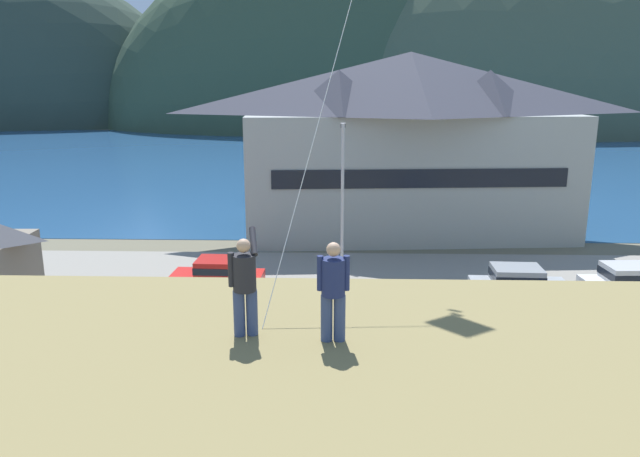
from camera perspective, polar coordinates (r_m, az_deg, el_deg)
The scene contains 20 objects.
ground_plane at distance 21.04m, azimuth -3.86°, elevation -14.12°, with size 600.00×600.00×0.00m, color #66604C.
parking_lot_pad at distance 25.52m, azimuth -2.78°, elevation -8.74°, with size 40.00×20.00×0.10m, color gray.
bay_water at distance 79.11m, azimuth 0.31°, elevation 6.81°, with size 360.00×84.00×0.03m, color navy.
far_hill_east_peak at distance 131.34m, azimuth 4.56°, elevation 9.62°, with size 112.83×52.77×82.84m, color #334733.
far_hill_center_saddle at distance 137.17m, azimuth 15.70°, elevation 9.34°, with size 93.89×69.96×79.71m, color #42513D.
far_hill_far_shoulder at distance 145.54m, azimuth 23.15°, elevation 8.99°, with size 139.65×56.50×94.13m, color #3D4C38.
harbor_lodge at distance 39.18m, azimuth 8.41°, elevation 8.34°, with size 22.34×10.87×11.58m.
storage_shed_waterside at distance 41.19m, azimuth 0.33°, elevation 3.26°, with size 5.51×4.94×4.30m.
wharf_dock at distance 51.94m, azimuth -1.29°, elevation 3.39°, with size 3.20×14.00×0.70m.
moored_boat_wharfside at distance 50.95m, azimuth -5.18°, elevation 3.55°, with size 2.22×6.63×2.16m.
parked_car_lone_by_shed at distance 21.32m, azimuth -9.26°, elevation -10.70°, with size 4.32×2.29×1.82m.
parked_car_back_row_left at distance 28.11m, azimuth -9.65°, elevation -4.55°, with size 4.26×2.17×1.82m.
parked_car_mid_row_center at distance 23.33m, azimuth 24.95°, elevation -9.66°, with size 4.27×2.19×1.82m.
parked_car_mid_row_near at distance 27.96m, azimuth 18.34°, elevation -5.18°, with size 4.26×2.17×1.82m.
parked_car_front_row_silver at distance 20.23m, azimuth 3.20°, elevation -11.94°, with size 4.34×2.34×1.82m.
parked_car_front_row_end at distance 30.18m, azimuth 27.44°, elevation -4.67°, with size 4.29×2.23×1.82m.
parked_car_corner_spot at distance 22.64m, azimuth -25.81°, elevation -10.48°, with size 4.20×2.06×1.82m.
parking_light_pole at distance 29.51m, azimuth 2.15°, elevation 3.48°, with size 0.24×0.78×7.76m.
person_kite_flyer at distance 10.40m, azimuth -7.19°, elevation -5.18°, with size 0.52×0.70×1.86m.
person_companion at distance 10.10m, azimuth 1.27°, elevation -5.74°, with size 0.55×0.40×1.74m.
Camera 1 is at (1.93, -18.47, 9.91)m, focal length 33.63 mm.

